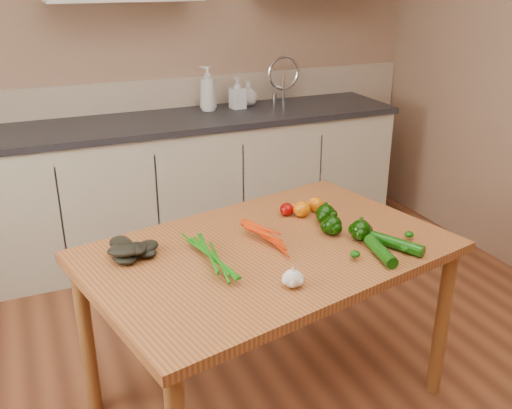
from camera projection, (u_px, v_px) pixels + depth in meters
The scene contains 17 objects.
room at pixel (306, 156), 1.72m from camera, with size 4.04×5.04×2.64m.
counter_run at pixel (190, 182), 3.81m from camera, with size 2.84×0.64×1.14m.
table at pixel (269, 266), 2.28m from camera, with size 1.57×1.19×0.75m.
soap_bottle_a at pixel (208, 89), 3.76m from camera, with size 0.11×0.11×0.29m, color silver.
soap_bottle_b at pixel (238, 93), 3.83m from camera, with size 0.09×0.09×0.21m, color silver.
soap_bottle_c at pixel (248, 93), 3.92m from camera, with size 0.13×0.13×0.16m, color silver.
carrot_bunch at pixel (251, 242), 2.22m from camera, with size 0.26×0.20×0.07m, color red, non-canonical shape.
leafy_greens at pixel (132, 246), 2.15m from camera, with size 0.20×0.18×0.10m, color black, non-canonical shape.
garlic_bulb at pixel (293, 279), 1.96m from camera, with size 0.07×0.07×0.06m, color white.
pepper_a at pixel (332, 225), 2.35m from camera, with size 0.08×0.08×0.08m, color black.
pepper_b at pixel (325, 214), 2.45m from camera, with size 0.08×0.08×0.08m, color black.
pepper_c at pixel (361, 230), 2.30m from camera, with size 0.09×0.09×0.09m, color black.
tomato_a at pixel (287, 209), 2.54m from camera, with size 0.06×0.06×0.06m, color #880402.
tomato_b at pixel (302, 209), 2.52m from camera, with size 0.08×0.08×0.07m, color #DC6505.
tomato_c at pixel (316, 205), 2.58m from camera, with size 0.07×0.07×0.07m, color #DC6505.
zucchini_a at pixel (397, 244), 2.23m from camera, with size 0.05×0.05×0.22m, color #0B4006.
zucchini_b at pixel (380, 251), 2.17m from camera, with size 0.05×0.05×0.21m, color #0B4006.
Camera 1 is at (-0.79, -1.28, 1.77)m, focal length 40.00 mm.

